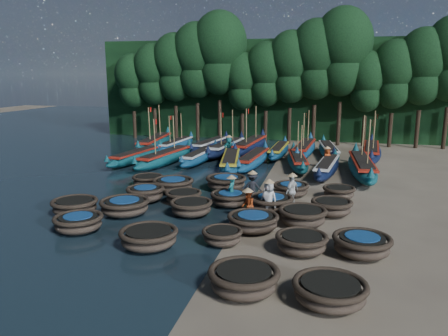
% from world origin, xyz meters
% --- Properties ---
extents(ground, '(120.00, 120.00, 0.00)m').
position_xyz_m(ground, '(0.00, 0.00, 0.00)').
color(ground, gray).
rests_on(ground, ground).
extents(foliage_wall, '(40.00, 3.00, 10.00)m').
position_xyz_m(foliage_wall, '(0.00, 23.50, 5.00)').
color(foliage_wall, black).
rests_on(foliage_wall, ground).
extents(coracle_3, '(2.23, 2.23, 0.82)m').
position_xyz_m(coracle_3, '(1.47, -10.16, 0.47)').
color(coracle_3, '#4B3C2F').
rests_on(coracle_3, ground).
extents(coracle_4, '(2.69, 2.69, 0.73)m').
position_xyz_m(coracle_4, '(4.02, -10.21, 0.41)').
color(coracle_4, '#4B3C2F').
rests_on(coracle_4, ground).
extents(coracle_5, '(2.24, 2.24, 0.73)m').
position_xyz_m(coracle_5, '(-6.38, -6.53, 0.42)').
color(coracle_5, '#4B3C2F').
rests_on(coracle_5, ground).
extents(coracle_6, '(2.43, 2.43, 0.76)m').
position_xyz_m(coracle_6, '(-2.77, -7.49, 0.43)').
color(coracle_6, '#4B3C2F').
rests_on(coracle_6, ground).
extents(coracle_7, '(1.77, 1.77, 0.63)m').
position_xyz_m(coracle_7, '(-0.10, -6.49, 0.36)').
color(coracle_7, '#4B3C2F').
rests_on(coracle_7, ground).
extents(coracle_8, '(2.27, 2.27, 0.75)m').
position_xyz_m(coracle_8, '(2.99, -6.63, 0.43)').
color(coracle_8, '#4B3C2F').
rests_on(coracle_8, ground).
extents(coracle_9, '(2.29, 2.29, 0.80)m').
position_xyz_m(coracle_9, '(5.16, -6.40, 0.46)').
color(coracle_9, '#4B3C2F').
rests_on(coracle_9, ground).
extents(coracle_10, '(2.64, 2.64, 0.77)m').
position_xyz_m(coracle_10, '(-7.81, -4.52, 0.44)').
color(coracle_10, '#4B3C2F').
rests_on(coracle_10, ground).
extents(coracle_11, '(2.79, 2.79, 0.77)m').
position_xyz_m(coracle_11, '(-5.48, -3.99, 0.45)').
color(coracle_11, '#4B3C2F').
rests_on(coracle_11, ground).
extents(coracle_12, '(2.04, 2.04, 0.75)m').
position_xyz_m(coracle_12, '(-2.38, -3.34, 0.43)').
color(coracle_12, '#4B3C2F').
rests_on(coracle_12, ground).
extents(coracle_13, '(2.49, 2.49, 0.74)m').
position_xyz_m(coracle_13, '(0.82, -4.69, 0.43)').
color(coracle_13, '#4B3C2F').
rests_on(coracle_13, ground).
extents(coracle_14, '(2.38, 2.38, 0.82)m').
position_xyz_m(coracle_14, '(2.84, -3.58, 0.47)').
color(coracle_14, '#4B3C2F').
rests_on(coracle_14, ground).
extents(coracle_15, '(2.02, 2.02, 0.81)m').
position_xyz_m(coracle_15, '(-5.42, -1.71, 0.47)').
color(coracle_15, '#4B3C2F').
rests_on(coracle_15, ground).
extents(coracle_16, '(1.99, 1.99, 0.67)m').
position_xyz_m(coracle_16, '(-3.38, -1.54, 0.38)').
color(coracle_16, '#4B3C2F').
rests_on(coracle_16, ground).
extents(coracle_17, '(2.16, 2.16, 0.72)m').
position_xyz_m(coracle_17, '(-0.91, -1.39, 0.41)').
color(coracle_17, '#4B3C2F').
rests_on(coracle_17, ground).
extents(coracle_18, '(2.64, 2.64, 0.84)m').
position_xyz_m(coracle_18, '(1.23, -2.00, 0.48)').
color(coracle_18, '#4B3C2F').
rests_on(coracle_18, ground).
extents(coracle_19, '(2.13, 2.13, 0.77)m').
position_xyz_m(coracle_19, '(4.09, -1.80, 0.44)').
color(coracle_19, '#4B3C2F').
rests_on(coracle_19, ground).
extents(coracle_20, '(2.22, 2.22, 0.65)m').
position_xyz_m(coracle_20, '(-6.62, 1.44, 0.37)').
color(coracle_20, '#4B3C2F').
rests_on(coracle_20, ground).
extents(coracle_21, '(2.73, 2.73, 0.79)m').
position_xyz_m(coracle_21, '(-4.65, 0.43, 0.46)').
color(coracle_21, '#4B3C2F').
rests_on(coracle_21, ground).
extents(coracle_22, '(2.84, 2.84, 0.81)m').
position_xyz_m(coracle_22, '(-1.84, 1.58, 0.47)').
color(coracle_22, '#4B3C2F').
rests_on(coracle_22, ground).
extents(coracle_23, '(2.19, 2.19, 0.71)m').
position_xyz_m(coracle_23, '(1.92, 1.17, 0.41)').
color(coracle_23, '#4B3C2F').
rests_on(coracle_23, ground).
extents(coracle_24, '(1.89, 1.89, 0.69)m').
position_xyz_m(coracle_24, '(4.48, 1.18, 0.40)').
color(coracle_24, '#4B3C2F').
rests_on(coracle_24, ground).
extents(long_boat_1, '(2.39, 7.52, 1.34)m').
position_xyz_m(long_boat_1, '(-10.25, 7.75, 0.51)').
color(long_boat_1, '#0F5357').
rests_on(long_boat_1, ground).
extents(long_boat_2, '(2.73, 8.25, 3.55)m').
position_xyz_m(long_boat_2, '(-7.86, 7.56, 0.56)').
color(long_boat_2, '#0F5357').
rests_on(long_boat_2, ground).
extents(long_boat_3, '(1.87, 7.53, 1.33)m').
position_xyz_m(long_boat_3, '(-5.57, 8.92, 0.51)').
color(long_boat_3, navy).
rests_on(long_boat_3, ground).
extents(long_boat_4, '(2.83, 8.32, 1.48)m').
position_xyz_m(long_boat_4, '(-2.79, 7.04, 0.56)').
color(long_boat_4, navy).
rests_on(long_boat_4, ground).
extents(long_boat_5, '(2.06, 7.99, 1.41)m').
position_xyz_m(long_boat_5, '(-1.41, 8.41, 0.54)').
color(long_boat_5, navy).
rests_on(long_boat_5, ground).
extents(long_boat_6, '(2.51, 7.53, 3.24)m').
position_xyz_m(long_boat_6, '(1.73, 8.80, 0.51)').
color(long_boat_6, '#0F5357').
rests_on(long_boat_6, ground).
extents(long_boat_7, '(2.26, 7.58, 1.34)m').
position_xyz_m(long_boat_7, '(3.80, 7.04, 0.51)').
color(long_boat_7, '#0E1E36').
rests_on(long_boat_7, ground).
extents(long_boat_8, '(1.98, 9.17, 3.90)m').
position_xyz_m(long_boat_8, '(6.04, 7.20, 0.62)').
color(long_boat_8, '#0F5357').
rests_on(long_boat_8, ground).
extents(long_boat_9, '(2.34, 9.10, 3.88)m').
position_xyz_m(long_boat_9, '(-11.20, 13.70, 0.62)').
color(long_boat_9, '#0F5357').
rests_on(long_boat_9, ground).
extents(long_boat_10, '(1.91, 7.43, 3.17)m').
position_xyz_m(long_boat_10, '(-9.23, 13.73, 0.50)').
color(long_boat_10, navy).
rests_on(long_boat_10, ground).
extents(long_boat_11, '(2.54, 7.65, 1.36)m').
position_xyz_m(long_boat_11, '(-6.21, 14.19, 0.52)').
color(long_boat_11, '#0E1E36').
rests_on(long_boat_11, ground).
extents(long_boat_12, '(2.46, 8.48, 3.63)m').
position_xyz_m(long_boat_12, '(-4.42, 12.76, 0.58)').
color(long_boat_12, '#0E1E36').
rests_on(long_boat_12, ground).
extents(long_boat_13, '(2.44, 9.12, 3.89)m').
position_xyz_m(long_boat_13, '(-2.62, 14.00, 0.62)').
color(long_boat_13, '#0E1E36').
rests_on(long_boat_13, ground).
extents(long_boat_14, '(1.56, 7.33, 1.29)m').
position_xyz_m(long_boat_14, '(-0.04, 12.82, 0.49)').
color(long_boat_14, navy).
rests_on(long_boat_14, ground).
extents(long_boat_15, '(2.15, 8.59, 3.66)m').
position_xyz_m(long_boat_15, '(1.94, 13.59, 0.58)').
color(long_boat_15, navy).
rests_on(long_boat_15, ground).
extents(long_boat_16, '(2.33, 7.70, 1.37)m').
position_xyz_m(long_boat_16, '(3.88, 13.68, 0.52)').
color(long_boat_16, '#0F5357').
rests_on(long_boat_16, ground).
extents(long_boat_17, '(2.27, 8.73, 3.72)m').
position_xyz_m(long_boat_17, '(7.16, 13.51, 0.59)').
color(long_boat_17, '#0E1E36').
rests_on(long_boat_17, ground).
extents(fisherman_0, '(1.00, 0.83, 1.96)m').
position_xyz_m(fisherman_0, '(1.22, -2.75, 0.93)').
color(fisherman_0, silver).
rests_on(fisherman_0, ground).
extents(fisherman_1, '(0.52, 0.60, 1.69)m').
position_xyz_m(fisherman_1, '(-0.89, -1.22, 0.87)').
color(fisherman_1, '#1B7373').
rests_on(fisherman_1, ground).
extents(fisherman_2, '(0.69, 0.82, 1.70)m').
position_xyz_m(fisherman_2, '(0.37, -3.56, 0.81)').
color(fisherman_2, '#AE3F17').
rests_on(fisherman_2, ground).
extents(fisherman_3, '(1.06, 0.61, 1.84)m').
position_xyz_m(fisherman_3, '(0.06, -0.53, 0.86)').
color(fisherman_3, black).
rests_on(fisherman_3, ground).
extents(fisherman_4, '(0.84, 1.08, 1.90)m').
position_xyz_m(fisherman_4, '(2.14, -0.94, 0.91)').
color(fisherman_4, silver).
rests_on(fisherman_4, ground).
extents(fisherman_5, '(1.27, 1.66, 1.95)m').
position_xyz_m(fisherman_5, '(-3.90, 11.40, 0.90)').
color(fisherman_5, '#1B7373').
rests_on(fisherman_5, ground).
extents(fisherman_6, '(0.82, 0.89, 1.73)m').
position_xyz_m(fisherman_6, '(3.78, 8.93, 0.84)').
color(fisherman_6, '#AE3F17').
rests_on(fisherman_6, ground).
extents(tree_0, '(3.68, 3.68, 8.68)m').
position_xyz_m(tree_0, '(-16.00, 20.00, 5.97)').
color(tree_0, black).
rests_on(tree_0, ground).
extents(tree_1, '(4.09, 4.09, 9.65)m').
position_xyz_m(tree_1, '(-13.70, 20.00, 6.65)').
color(tree_1, black).
rests_on(tree_1, ground).
extents(tree_2, '(4.51, 4.51, 10.63)m').
position_xyz_m(tree_2, '(-11.40, 20.00, 7.32)').
color(tree_2, black).
rests_on(tree_2, ground).
extents(tree_3, '(4.92, 4.92, 11.60)m').
position_xyz_m(tree_3, '(-9.10, 20.00, 8.00)').
color(tree_3, black).
rests_on(tree_3, ground).
extents(tree_4, '(5.34, 5.34, 12.58)m').
position_xyz_m(tree_4, '(-6.80, 20.00, 8.67)').
color(tree_4, black).
rests_on(tree_4, ground).
extents(tree_5, '(3.68, 3.68, 8.68)m').
position_xyz_m(tree_5, '(-4.50, 20.00, 5.97)').
color(tree_5, black).
rests_on(tree_5, ground).
extents(tree_6, '(4.09, 4.09, 9.65)m').
position_xyz_m(tree_6, '(-2.20, 20.00, 6.65)').
color(tree_6, black).
rests_on(tree_6, ground).
extents(tree_7, '(4.51, 4.51, 10.63)m').
position_xyz_m(tree_7, '(0.10, 20.00, 7.32)').
color(tree_7, black).
rests_on(tree_7, ground).
extents(tree_8, '(4.92, 4.92, 11.60)m').
position_xyz_m(tree_8, '(2.40, 20.00, 8.00)').
color(tree_8, black).
rests_on(tree_8, ground).
extents(tree_9, '(5.34, 5.34, 12.58)m').
position_xyz_m(tree_9, '(4.70, 20.00, 8.67)').
color(tree_9, black).
rests_on(tree_9, ground).
extents(tree_10, '(3.68, 3.68, 8.68)m').
position_xyz_m(tree_10, '(7.00, 20.00, 5.97)').
color(tree_10, black).
rests_on(tree_10, ground).
extents(tree_11, '(4.09, 4.09, 9.65)m').
position_xyz_m(tree_11, '(9.30, 20.00, 6.65)').
color(tree_11, black).
rests_on(tree_11, ground).
extents(tree_12, '(4.51, 4.51, 10.63)m').
position_xyz_m(tree_12, '(11.60, 20.00, 7.32)').
color(tree_12, black).
rests_on(tree_12, ground).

